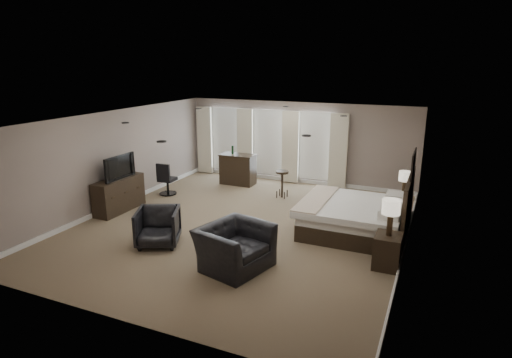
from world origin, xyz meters
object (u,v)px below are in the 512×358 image
at_px(bar_stool_left, 245,172).
at_px(desk_chair, 167,178).
at_px(armchair_near, 235,240).
at_px(tv, 117,176).
at_px(bed, 357,203).
at_px(lamp_near, 390,218).
at_px(bar_stool_right, 282,184).
at_px(bar_counter, 238,169).
at_px(nightstand_far, 402,207).
at_px(dresser, 119,195).
at_px(lamp_far, 404,183).
at_px(nightstand_near, 387,251).
at_px(armchair_far, 158,225).

xyz_separation_m(bar_stool_left, desk_chair, (-1.55, -2.10, 0.15)).
distance_m(armchair_near, bar_stool_left, 5.97).
bearing_deg(tv, desk_chair, -11.51).
relative_size(armchair_near, bar_stool_left, 1.88).
bearing_deg(bed, desk_chair, 172.62).
height_order(lamp_near, bar_stool_right, lamp_near).
relative_size(bar_counter, desk_chair, 1.15).
bearing_deg(bar_counter, desk_chair, -127.72).
bearing_deg(nightstand_far, desk_chair, -173.81).
bearing_deg(tv, dresser, 0.00).
bearing_deg(lamp_near, lamp_far, 90.00).
xyz_separation_m(nightstand_far, lamp_near, (0.00, -2.90, 0.71)).
bearing_deg(bed, nightstand_near, -58.46).
distance_m(nightstand_near, dresser, 6.94).
distance_m(nightstand_near, lamp_far, 2.96).
bearing_deg(nightstand_far, armchair_near, -123.18).
height_order(nightstand_near, lamp_far, lamp_far).
xyz_separation_m(nightstand_far, desk_chair, (-6.57, -0.71, 0.19)).
bearing_deg(tv, bar_stool_left, -26.54).
distance_m(nightstand_far, desk_chair, 6.62).
distance_m(bed, bar_counter, 4.99).
bearing_deg(nightstand_near, armchair_far, -168.97).
height_order(armchair_near, bar_stool_right, armchair_near).
distance_m(nightstand_far, bar_stool_right, 3.38).
xyz_separation_m(tv, bar_counter, (1.77, 3.54, -0.46)).
bearing_deg(nightstand_near, dresser, 175.94).
bearing_deg(desk_chair, bed, 169.46).
relative_size(nightstand_near, dresser, 0.43).
height_order(dresser, bar_stool_right, dresser).
distance_m(nightstand_far, tv, 7.36).
distance_m(tv, armchair_near, 4.58).
relative_size(tv, armchair_far, 1.22).
bearing_deg(bar_stool_left, tv, -116.54).
xyz_separation_m(lamp_far, armchair_near, (-2.68, -4.09, -0.35)).
height_order(bed, bar_stool_left, bed).
bearing_deg(desk_chair, tv, 75.33).
bearing_deg(armchair_near, desk_chair, 64.18).
distance_m(nightstand_near, armchair_near, 2.94).
distance_m(lamp_far, tv, 7.33).
relative_size(dresser, tv, 1.40).
relative_size(lamp_near, desk_chair, 0.72).
distance_m(dresser, bar_stool_left, 4.24).
bearing_deg(tv, nightstand_near, -94.06).
distance_m(bed, nightstand_near, 1.75).
bearing_deg(lamp_far, lamp_near, -90.00).
bearing_deg(desk_chair, lamp_near, 158.45).
xyz_separation_m(nightstand_far, armchair_near, (-2.68, -4.09, 0.26)).
bearing_deg(lamp_far, nightstand_near, -90.00).
bearing_deg(nightstand_far, lamp_near, -90.00).
distance_m(armchair_far, bar_stool_left, 5.21).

